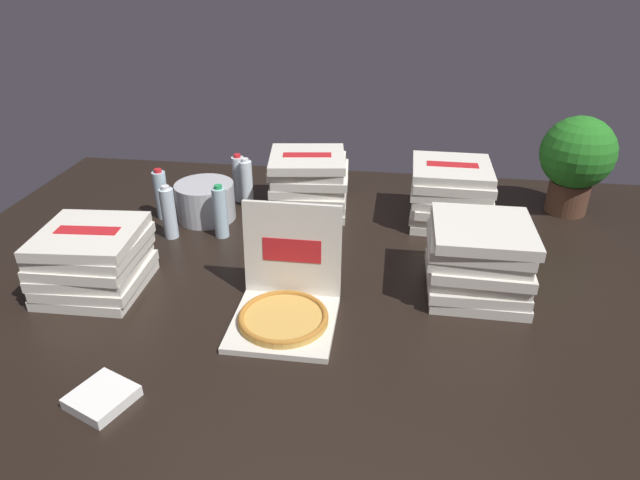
% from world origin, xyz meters
% --- Properties ---
extents(ground_plane, '(3.20, 2.40, 0.02)m').
position_xyz_m(ground_plane, '(0.00, 0.00, -0.01)').
color(ground_plane, black).
extents(open_pizza_box, '(0.34, 0.37, 0.36)m').
position_xyz_m(open_pizza_box, '(-0.10, -0.21, 0.07)').
color(open_pizza_box, silver).
rests_on(open_pizza_box, ground_plane).
extents(pizza_stack_center_far, '(0.37, 0.37, 0.27)m').
position_xyz_m(pizza_stack_center_far, '(0.54, 0.05, 0.14)').
color(pizza_stack_center_far, silver).
rests_on(pizza_stack_center_far, ground_plane).
extents(pizza_stack_right_near, '(0.37, 0.37, 0.23)m').
position_xyz_m(pizza_stack_right_near, '(-0.83, -0.12, 0.12)').
color(pizza_stack_right_near, silver).
rests_on(pizza_stack_right_near, ground_plane).
extents(pizza_stack_right_far, '(0.38, 0.38, 0.27)m').
position_xyz_m(pizza_stack_right_far, '(0.49, 0.62, 0.14)').
color(pizza_stack_right_far, silver).
rests_on(pizza_stack_right_far, ground_plane).
extents(pizza_stack_left_mid, '(0.39, 0.39, 0.27)m').
position_xyz_m(pizza_stack_left_mid, '(-0.16, 0.67, 0.14)').
color(pizza_stack_left_mid, silver).
rests_on(pizza_stack_left_mid, ground_plane).
extents(ice_bucket, '(0.27, 0.27, 0.17)m').
position_xyz_m(ice_bucket, '(-0.62, 0.50, 0.08)').
color(ice_bucket, '#B7BABF').
rests_on(ice_bucket, ground_plane).
extents(water_bottle_0, '(0.06, 0.06, 0.24)m').
position_xyz_m(water_bottle_0, '(-0.47, 0.67, 0.11)').
color(water_bottle_0, white).
rests_on(water_bottle_0, ground_plane).
extents(water_bottle_1, '(0.06, 0.06, 0.24)m').
position_xyz_m(water_bottle_1, '(-0.52, 0.72, 0.11)').
color(water_bottle_1, white).
rests_on(water_bottle_1, ground_plane).
extents(water_bottle_2, '(0.06, 0.06, 0.24)m').
position_xyz_m(water_bottle_2, '(-0.82, 0.48, 0.11)').
color(water_bottle_2, silver).
rests_on(water_bottle_2, ground_plane).
extents(water_bottle_3, '(0.06, 0.06, 0.24)m').
position_xyz_m(water_bottle_3, '(-0.49, 0.34, 0.11)').
color(water_bottle_3, silver).
rests_on(water_bottle_3, ground_plane).
extents(water_bottle_4, '(0.06, 0.06, 0.24)m').
position_xyz_m(water_bottle_4, '(-0.71, 0.30, 0.11)').
color(water_bottle_4, silver).
rests_on(water_bottle_4, ground_plane).
extents(potted_plant, '(0.33, 0.33, 0.46)m').
position_xyz_m(potted_plant, '(1.04, 0.81, 0.26)').
color(potted_plant, '#513323').
rests_on(potted_plant, ground_plane).
extents(napkin_pile, '(0.20, 0.20, 0.03)m').
position_xyz_m(napkin_pile, '(-0.53, -0.67, 0.02)').
color(napkin_pile, white).
rests_on(napkin_pile, ground_plane).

